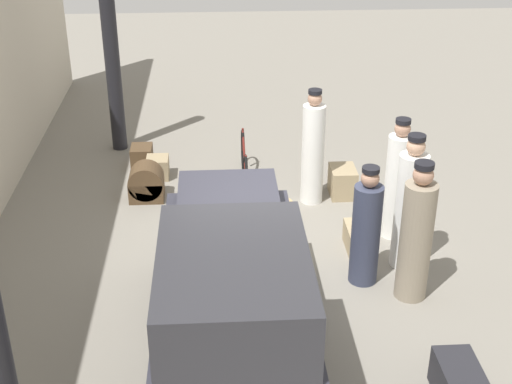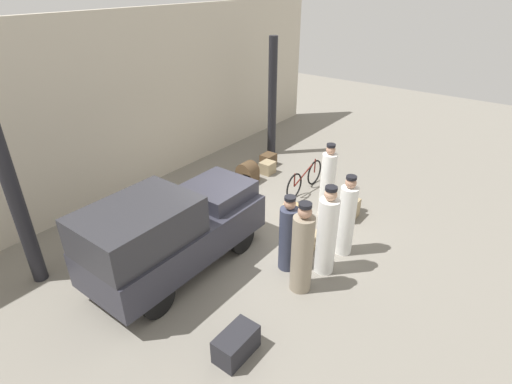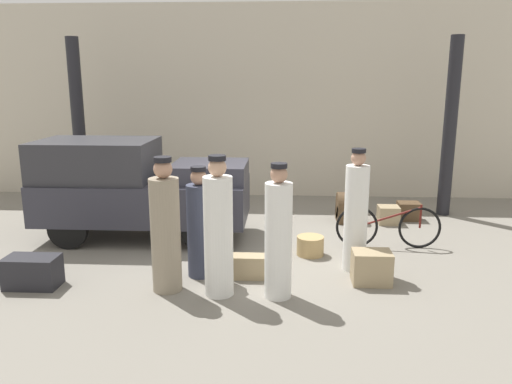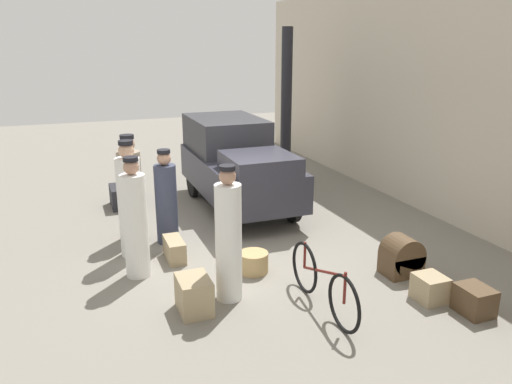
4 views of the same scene
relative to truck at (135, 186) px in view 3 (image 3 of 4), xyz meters
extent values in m
plane|color=gray|center=(1.97, -0.58, -0.94)|extent=(30.00, 30.00, 0.00)
cube|color=beige|center=(1.97, 3.49, 1.31)|extent=(16.00, 0.15, 4.50)
cylinder|color=black|center=(-1.73, 1.89, 0.88)|extent=(0.26, 0.26, 3.64)
cylinder|color=black|center=(6.00, 1.89, 0.88)|extent=(0.26, 0.26, 3.64)
cylinder|color=black|center=(1.29, 0.69, -0.60)|extent=(0.67, 0.12, 0.67)
cylinder|color=black|center=(1.29, -0.69, -0.60)|extent=(0.67, 0.12, 0.67)
cylinder|color=black|center=(-0.97, 0.69, -0.60)|extent=(0.67, 0.12, 0.67)
cylinder|color=black|center=(-0.97, -0.69, -0.60)|extent=(0.67, 0.12, 0.67)
cube|color=#2D2D38|center=(0.16, 0.00, -0.23)|extent=(3.65, 1.54, 0.70)
cube|color=#2D2D33|center=(-0.66, 0.00, 0.47)|extent=(2.01, 1.42, 0.70)
cube|color=#2D2D38|center=(1.34, 0.00, 0.27)|extent=(1.28, 1.20, 0.32)
torus|color=black|center=(4.92, -0.33, -0.59)|extent=(0.71, 0.04, 0.71)
torus|color=black|center=(3.88, -0.33, -0.59)|extent=(0.71, 0.04, 0.71)
cylinder|color=#591914|center=(4.40, -0.33, -0.41)|extent=(1.06, 0.04, 0.38)
cylinder|color=#591914|center=(3.88, -0.33, -0.40)|extent=(0.04, 0.04, 0.37)
cylinder|color=#591914|center=(4.92, -0.33, -0.39)|extent=(0.04, 0.04, 0.40)
cylinder|color=tan|center=(3.07, -0.77, -0.79)|extent=(0.44, 0.44, 0.31)
cylinder|color=#33384C|center=(1.44, -1.72, -0.27)|extent=(0.37, 0.37, 1.35)
sphere|color=tan|center=(1.44, -1.72, 0.52)|extent=(0.23, 0.23, 0.23)
cylinder|color=black|center=(1.44, -1.72, 0.64)|extent=(0.22, 0.22, 0.06)
cylinder|color=white|center=(1.79, -2.35, -0.15)|extent=(0.38, 0.38, 1.59)
sphere|color=tan|center=(1.79, -2.35, 0.77)|extent=(0.24, 0.24, 0.24)
cylinder|color=black|center=(1.79, -2.35, 0.89)|extent=(0.22, 0.22, 0.07)
cylinder|color=gray|center=(1.07, -2.25, -0.17)|extent=(0.39, 0.39, 1.54)
sphere|color=tan|center=(1.07, -2.25, 0.72)|extent=(0.24, 0.24, 0.24)
cylinder|color=black|center=(1.07, -2.25, 0.85)|extent=(0.23, 0.23, 0.07)
cylinder|color=white|center=(3.70, -1.34, -0.15)|extent=(0.35, 0.35, 1.58)
sphere|color=tan|center=(3.70, -1.34, 0.75)|extent=(0.21, 0.21, 0.21)
cylinder|color=black|center=(3.70, -1.34, 0.86)|extent=(0.20, 0.20, 0.06)
cylinder|color=white|center=(2.57, -2.38, -0.18)|extent=(0.35, 0.35, 1.53)
sphere|color=tan|center=(2.57, -2.38, 0.69)|extent=(0.22, 0.22, 0.22)
cylinder|color=black|center=(2.57, -2.38, 0.81)|extent=(0.21, 0.21, 0.06)
cube|color=#9E8966|center=(3.87, -1.87, -0.71)|extent=(0.53, 0.40, 0.46)
cube|color=#232328|center=(-0.80, -2.25, -0.73)|extent=(0.72, 0.41, 0.43)
cube|color=#4C3823|center=(3.91, 1.24, -0.78)|extent=(0.42, 0.54, 0.32)
cylinder|color=#4C3823|center=(3.91, 1.24, -0.62)|extent=(0.42, 0.54, 0.54)
cube|color=#9E8966|center=(2.20, -1.77, -0.77)|extent=(0.61, 0.26, 0.33)
cube|color=#9E8966|center=(4.70, 1.11, -0.77)|extent=(0.40, 0.36, 0.35)
cube|color=#4C3823|center=(5.17, 1.42, -0.76)|extent=(0.44, 0.36, 0.36)
camera|label=1|loc=(-6.19, 0.13, 4.25)|focal=50.00mm
camera|label=2|loc=(-3.99, -5.05, 4.22)|focal=28.00mm
camera|label=3|loc=(2.62, -8.49, 1.87)|focal=35.00mm
camera|label=4|loc=(9.42, -3.14, 2.35)|focal=35.00mm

